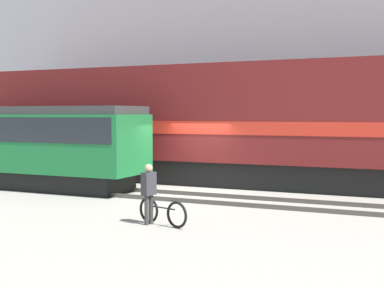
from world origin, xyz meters
TOP-DOWN VIEW (x-y plane):
  - ground_plane at (0.00, 0.00)m, footprint 120.00×120.00m
  - track_near at (0.00, -1.52)m, footprint 60.00×1.50m
  - track_far at (0.00, 2.59)m, footprint 60.00×1.50m
  - building_backdrop at (0.00, 10.03)m, footprint 34.34×6.00m
  - freight_locomotive at (-0.72, 2.59)m, footprint 21.99×3.04m
  - streetcar at (-6.09, -1.52)m, footprint 9.51×2.54m
  - bicycle at (1.88, -5.68)m, footprint 1.64×0.66m
  - person at (1.50, -5.71)m, footprint 0.32×0.41m

SIDE VIEW (x-z plane):
  - ground_plane at x=0.00m, z-range 0.00..0.00m
  - track_near at x=0.00m, z-range 0.00..0.14m
  - track_far at x=0.00m, z-range 0.00..0.14m
  - bicycle at x=1.88m, z-range -0.03..0.72m
  - person at x=1.50m, z-range 0.16..1.73m
  - streetcar at x=-6.09m, z-range 0.23..3.37m
  - freight_locomotive at x=-0.72m, z-range -0.19..5.22m
  - building_backdrop at x=0.00m, z-range 0.00..13.63m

